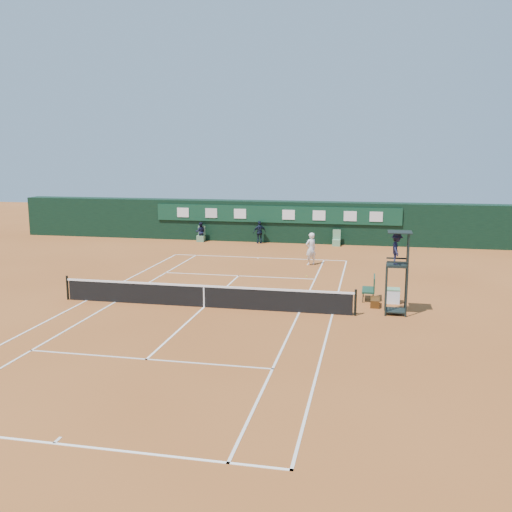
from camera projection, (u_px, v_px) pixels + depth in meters
The scene contains 14 objects.
ground at pixel (204, 307), 24.47m from camera, with size 90.00×90.00×0.00m, color #A55827.
court_lines at pixel (204, 307), 24.47m from camera, with size 11.05×23.85×0.01m.
tennis_net at pixel (204, 296), 24.38m from camera, with size 12.90×0.10×1.10m.
back_wall at pixel (277, 221), 42.26m from camera, with size 40.00×1.65×3.00m.
linesman_chair_left at pixel (201, 237), 42.35m from camera, with size 0.55×0.50×1.15m.
linesman_chair_right at pixel (336, 241), 40.37m from camera, with size 0.55×0.50×1.15m.
umpire_chair at pixel (397, 255), 23.04m from camera, with size 0.96×0.95×3.42m.
player_bench at pixel (371, 287), 25.58m from camera, with size 0.56×1.20×1.10m.
tennis_bag at pixel (375, 302), 24.62m from camera, with size 0.38×0.88×0.33m, color black.
cooler at pixel (393, 296), 25.13m from camera, with size 0.57×0.57×0.65m.
tennis_ball at pixel (307, 276), 30.39m from camera, with size 0.07×0.07×0.07m, color #D2DD33.
player at pixel (311, 249), 33.50m from camera, with size 0.70×0.46×1.91m, color white.
ball_kid_left at pixel (201, 232), 42.24m from camera, with size 0.70×0.55×1.45m, color black.
ball_kid_right at pixel (260, 232), 41.39m from camera, with size 0.96×0.40×1.65m, color black.
Camera 1 is at (6.96, -22.74, 6.57)m, focal length 40.00 mm.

